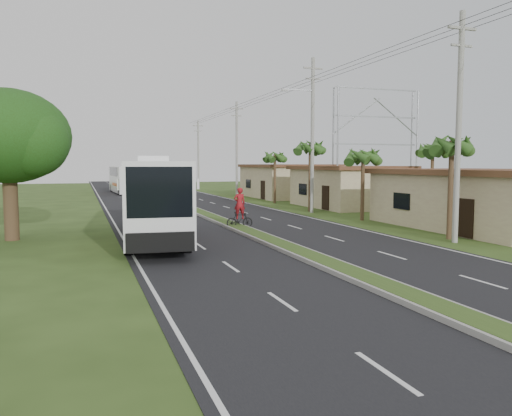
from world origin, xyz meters
name	(u,v)px	position (x,y,z in m)	size (l,w,h in m)	color
ground	(316,261)	(0.00, 0.00, 0.00)	(180.00, 180.00, 0.00)	#2E4318
road_asphalt	(201,214)	(0.00, 20.00, 0.01)	(14.00, 160.00, 0.02)	black
median_strip	(201,213)	(0.00, 20.00, 0.10)	(1.20, 160.00, 0.18)	gray
lane_edge_left	(110,217)	(-6.70, 20.00, 0.00)	(0.12, 160.00, 0.01)	silver
lane_edge_right	(281,211)	(6.70, 20.00, 0.00)	(0.12, 160.00, 0.01)	silver
shop_near	(483,198)	(14.00, 6.00, 1.78)	(8.60, 12.60, 3.52)	tan
shop_mid	(348,186)	(14.00, 22.00, 1.86)	(7.60, 10.60, 3.67)	tan
shop_far	(287,181)	(14.00, 36.00, 1.93)	(8.60, 11.60, 3.82)	tan
palm_verge_a	(452,146)	(9.00, 3.00, 4.74)	(2.40, 2.40, 5.45)	#473321
palm_verge_b	(363,156)	(9.40, 12.00, 4.36)	(2.40, 2.40, 5.05)	#473321
palm_verge_c	(310,148)	(8.80, 19.00, 5.12)	(2.40, 2.40, 5.85)	#473321
palm_verge_d	(275,157)	(9.30, 28.00, 4.55)	(2.40, 2.40, 5.25)	#473321
palm_behind_shop	(433,150)	(17.50, 15.00, 4.93)	(2.40, 2.40, 5.65)	#473321
shade_tree	(6,140)	(-12.11, 10.02, 5.03)	(6.30, 6.00, 7.54)	#473321
utility_pole_a	(459,125)	(8.50, 2.00, 5.67)	(1.60, 0.28, 11.00)	gray
utility_pole_b	(312,133)	(8.47, 18.00, 6.26)	(3.20, 0.28, 12.00)	gray
utility_pole_c	(237,148)	(8.50, 38.00, 5.67)	(1.60, 0.28, 11.00)	gray
utility_pole_d	(198,154)	(8.50, 58.00, 5.42)	(1.60, 0.28, 10.50)	gray
billboard_lattice	(376,137)	(22.00, 30.00, 6.82)	(10.18, 1.18, 12.07)	gray
coach_bus_main	(154,194)	(-5.19, 7.85, 2.33)	(4.07, 13.30, 4.23)	white
coach_bus_far	(124,178)	(-3.21, 50.96, 2.00)	(3.18, 12.23, 3.53)	white
motorcyclist	(240,212)	(0.24, 10.75, 0.94)	(1.62, 0.56, 2.43)	black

